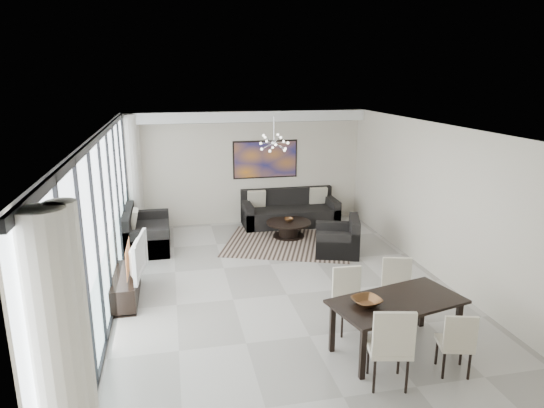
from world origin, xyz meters
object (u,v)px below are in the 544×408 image
object	(u,v)px
sofa_main	(289,213)
tv_console	(126,286)
coffee_table	(289,228)
television	(133,256)
dining_table	(397,306)

from	to	relation	value
sofa_main	tv_console	world-z (taller)	sofa_main
coffee_table	television	size ratio (longest dim) A/B	0.94
coffee_table	tv_console	bearing A→B (deg)	-143.35
coffee_table	sofa_main	xyz separation A→B (m)	(0.27, 1.00, 0.09)
tv_console	dining_table	bearing A→B (deg)	-32.85
tv_console	dining_table	world-z (taller)	dining_table
coffee_table	tv_console	xyz separation A→B (m)	(-3.55, -2.64, 0.01)
sofa_main	dining_table	bearing A→B (deg)	-89.94
tv_console	coffee_table	bearing A→B (deg)	36.65
sofa_main	television	distance (m)	5.19
coffee_table	television	world-z (taller)	television
dining_table	television	bearing A→B (deg)	146.17
sofa_main	dining_table	xyz separation A→B (m)	(0.01, -6.11, 0.38)
dining_table	tv_console	bearing A→B (deg)	147.15
tv_console	dining_table	size ratio (longest dim) A/B	0.72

